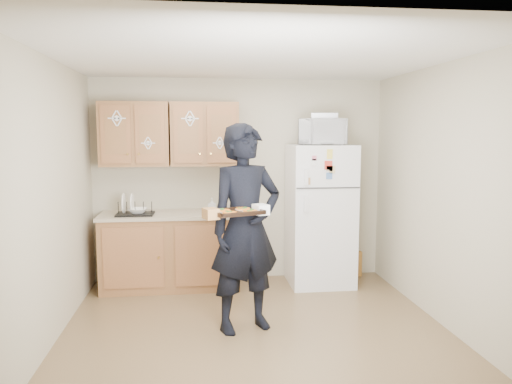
# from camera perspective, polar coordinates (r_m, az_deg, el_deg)

# --- Properties ---
(floor) EXTENTS (3.60, 3.60, 0.00)m
(floor) POSITION_cam_1_polar(r_m,az_deg,el_deg) (4.81, 0.07, -15.76)
(floor) COLOR brown
(floor) RESTS_ON ground
(ceiling) EXTENTS (3.60, 3.60, 0.00)m
(ceiling) POSITION_cam_1_polar(r_m,az_deg,el_deg) (4.49, 0.07, 15.18)
(ceiling) COLOR white
(ceiling) RESTS_ON wall_back
(wall_back) EXTENTS (3.60, 0.04, 2.50)m
(wall_back) POSITION_cam_1_polar(r_m,az_deg,el_deg) (6.26, -1.91, 1.36)
(wall_back) COLOR #B9B096
(wall_back) RESTS_ON floor
(wall_front) EXTENTS (3.60, 0.04, 2.50)m
(wall_front) POSITION_cam_1_polar(r_m,az_deg,el_deg) (2.73, 4.64, -5.88)
(wall_front) COLOR #B9B096
(wall_front) RESTS_ON floor
(wall_left) EXTENTS (0.04, 3.60, 2.50)m
(wall_left) POSITION_cam_1_polar(r_m,az_deg,el_deg) (4.63, -22.65, -1.13)
(wall_left) COLOR #B9B096
(wall_left) RESTS_ON floor
(wall_right) EXTENTS (0.04, 3.60, 2.50)m
(wall_right) POSITION_cam_1_polar(r_m,az_deg,el_deg) (5.03, 20.90, -0.46)
(wall_right) COLOR #B9B096
(wall_right) RESTS_ON floor
(refrigerator) EXTENTS (0.75, 0.70, 1.70)m
(refrigerator) POSITION_cam_1_polar(r_m,az_deg,el_deg) (6.11, 7.33, -2.62)
(refrigerator) COLOR white
(refrigerator) RESTS_ON floor
(base_cabinet) EXTENTS (1.60, 0.60, 0.86)m
(base_cabinet) POSITION_cam_1_polar(r_m,az_deg,el_deg) (6.07, -9.69, -6.78)
(base_cabinet) COLOR brown
(base_cabinet) RESTS_ON floor
(countertop) EXTENTS (1.64, 0.64, 0.04)m
(countertop) POSITION_cam_1_polar(r_m,az_deg,el_deg) (5.98, -9.78, -2.58)
(countertop) COLOR tan
(countertop) RESTS_ON base_cabinet
(upper_cab_left) EXTENTS (0.80, 0.33, 0.75)m
(upper_cab_left) POSITION_cam_1_polar(r_m,az_deg,el_deg) (6.07, -13.70, 6.43)
(upper_cab_left) COLOR brown
(upper_cab_left) RESTS_ON wall_back
(upper_cab_right) EXTENTS (0.80, 0.33, 0.75)m
(upper_cab_right) POSITION_cam_1_polar(r_m,az_deg,el_deg) (6.03, -5.88, 6.59)
(upper_cab_right) COLOR brown
(upper_cab_right) RESTS_ON wall_back
(cereal_box) EXTENTS (0.20, 0.07, 0.32)m
(cereal_box) POSITION_cam_1_polar(r_m,az_deg,el_deg) (6.62, 11.10, -8.06)
(cereal_box) COLOR gold
(cereal_box) RESTS_ON floor
(person) EXTENTS (0.82, 0.69, 1.93)m
(person) POSITION_cam_1_polar(r_m,az_deg,el_deg) (4.63, -1.18, -4.16)
(person) COLOR black
(person) RESTS_ON floor
(baking_tray) EXTENTS (0.50, 0.44, 0.04)m
(baking_tray) POSITION_cam_1_polar(r_m,az_deg,el_deg) (4.31, -2.25, -2.37)
(baking_tray) COLOR black
(baking_tray) RESTS_ON person
(pizza_front_left) EXTENTS (0.14, 0.14, 0.02)m
(pizza_front_left) POSITION_cam_1_polar(r_m,az_deg,el_deg) (4.20, -3.04, -2.39)
(pizza_front_left) COLOR orange
(pizza_front_left) RESTS_ON baking_tray
(pizza_front_right) EXTENTS (0.14, 0.14, 0.02)m
(pizza_front_right) POSITION_cam_1_polar(r_m,az_deg,el_deg) (4.29, -0.67, -2.19)
(pizza_front_right) COLOR orange
(pizza_front_right) RESTS_ON baking_tray
(pizza_back_left) EXTENTS (0.14, 0.14, 0.02)m
(pizza_back_left) POSITION_cam_1_polar(r_m,az_deg,el_deg) (4.33, -3.82, -2.12)
(pizza_back_left) COLOR orange
(pizza_back_left) RESTS_ON baking_tray
(pizza_back_right) EXTENTS (0.14, 0.14, 0.02)m
(pizza_back_right) POSITION_cam_1_polar(r_m,az_deg,el_deg) (4.41, -1.50, -1.94)
(pizza_back_right) COLOR orange
(pizza_back_right) RESTS_ON baking_tray
(microwave) EXTENTS (0.60, 0.45, 0.31)m
(microwave) POSITION_cam_1_polar(r_m,az_deg,el_deg) (5.97, 7.53, 6.83)
(microwave) COLOR white
(microwave) RESTS_ON refrigerator
(foil_pan) EXTENTS (0.35, 0.27, 0.07)m
(foil_pan) POSITION_cam_1_polar(r_m,az_deg,el_deg) (6.01, 7.80, 8.60)
(foil_pan) COLOR #AAAAB0
(foil_pan) RESTS_ON microwave
(dish_rack) EXTENTS (0.43, 0.32, 0.17)m
(dish_rack) POSITION_cam_1_polar(r_m,az_deg,el_deg) (5.92, -13.66, -1.75)
(dish_rack) COLOR black
(dish_rack) RESTS_ON countertop
(bowl) EXTENTS (0.23, 0.23, 0.06)m
(bowl) POSITION_cam_1_polar(r_m,az_deg,el_deg) (5.92, -13.36, -2.08)
(bowl) COLOR white
(bowl) RESTS_ON dish_rack
(soap_bottle) EXTENTS (0.09, 0.10, 0.19)m
(soap_bottle) POSITION_cam_1_polar(r_m,az_deg,el_deg) (5.81, -5.06, -1.62)
(soap_bottle) COLOR white
(soap_bottle) RESTS_ON countertop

